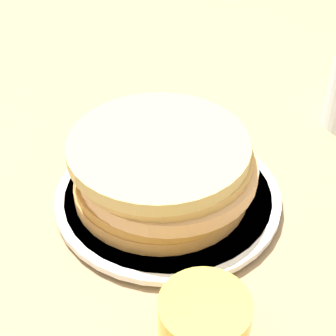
{
  "coord_description": "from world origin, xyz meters",
  "views": [
    {
      "loc": [
        0.38,
        -0.26,
        0.41
      ],
      "look_at": [
        0.01,
        -0.01,
        0.05
      ],
      "focal_mm": 60.0,
      "sensor_mm": 36.0,
      "label": 1
    }
  ],
  "objects": [
    {
      "name": "pancake_stack",
      "position": [
        0.0,
        -0.01,
        0.05
      ],
      "size": [
        0.19,
        0.19,
        0.07
      ],
      "color": "#BB8344",
      "rests_on": "plate"
    },
    {
      "name": "plate",
      "position": [
        0.01,
        -0.01,
        0.01
      ],
      "size": [
        0.24,
        0.24,
        0.01
      ],
      "color": "white",
      "rests_on": "ground_plane"
    },
    {
      "name": "ground_plane",
      "position": [
        0.0,
        0.0,
        0.0
      ],
      "size": [
        4.0,
        4.0,
        0.0
      ],
      "primitive_type": "plane",
      "color": "#9E7F5B"
    },
    {
      "name": "juice_glass",
      "position": [
        0.17,
        -0.08,
        0.03
      ],
      "size": [
        0.07,
        0.07,
        0.06
      ],
      "color": "yellow",
      "rests_on": "ground_plane"
    }
  ]
}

